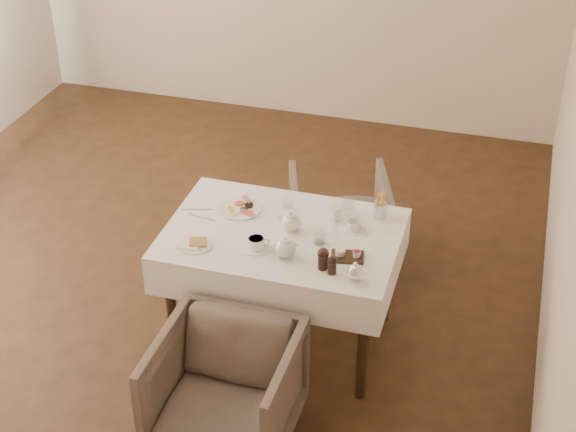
# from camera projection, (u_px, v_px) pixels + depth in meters

# --- Properties ---
(table) EXTENTS (1.28, 0.88, 0.75)m
(table) POSITION_uv_depth(u_px,v_px,m) (282.00, 250.00, 4.88)
(table) COLOR black
(table) RESTS_ON ground
(armchair_near) EXTENTS (0.69, 0.71, 0.64)m
(armchair_near) POSITION_uv_depth(u_px,v_px,m) (225.00, 391.00, 4.40)
(armchair_near) COLOR brown
(armchair_near) RESTS_ON ground
(armchair_far) EXTENTS (0.81, 0.82, 0.59)m
(armchair_far) POSITION_uv_depth(u_px,v_px,m) (339.00, 218.00, 5.79)
(armchair_far) COLOR brown
(armchair_far) RESTS_ON ground
(breakfast_plate) EXTENTS (0.25, 0.25, 0.03)m
(breakfast_plate) POSITION_uv_depth(u_px,v_px,m) (239.00, 208.00, 5.01)
(breakfast_plate) COLOR white
(breakfast_plate) RESTS_ON table
(side_plate) EXTENTS (0.18, 0.18, 0.02)m
(side_plate) POSITION_uv_depth(u_px,v_px,m) (194.00, 244.00, 4.70)
(side_plate) COLOR white
(side_plate) RESTS_ON table
(teapot_centre) EXTENTS (0.18, 0.16, 0.12)m
(teapot_centre) POSITION_uv_depth(u_px,v_px,m) (291.00, 221.00, 4.80)
(teapot_centre) COLOR white
(teapot_centre) RESTS_ON table
(teapot_front) EXTENTS (0.19, 0.17, 0.12)m
(teapot_front) POSITION_uv_depth(u_px,v_px,m) (285.00, 247.00, 4.59)
(teapot_front) COLOR white
(teapot_front) RESTS_ON table
(creamer) EXTENTS (0.09, 0.09, 0.08)m
(creamer) POSITION_uv_depth(u_px,v_px,m) (336.00, 212.00, 4.91)
(creamer) COLOR white
(creamer) RESTS_ON table
(teacup_near) EXTENTS (0.14, 0.14, 0.07)m
(teacup_near) POSITION_uv_depth(u_px,v_px,m) (256.00, 244.00, 4.66)
(teacup_near) COLOR white
(teacup_near) RESTS_ON table
(teacup_far) EXTENTS (0.12, 0.12, 0.06)m
(teacup_far) POSITION_uv_depth(u_px,v_px,m) (354.00, 226.00, 4.82)
(teacup_far) COLOR white
(teacup_far) RESTS_ON table
(glass_left) EXTENTS (0.07, 0.07, 0.09)m
(glass_left) POSITION_uv_depth(u_px,v_px,m) (287.00, 200.00, 5.01)
(glass_left) COLOR silver
(glass_left) RESTS_ON table
(glass_mid) EXTENTS (0.07, 0.07, 0.09)m
(glass_mid) POSITION_uv_depth(u_px,v_px,m) (320.00, 236.00, 4.70)
(glass_mid) COLOR silver
(glass_mid) RESTS_ON table
(glass_right) EXTENTS (0.08, 0.08, 0.09)m
(glass_right) POSITION_uv_depth(u_px,v_px,m) (349.00, 206.00, 4.96)
(glass_right) COLOR silver
(glass_right) RESTS_ON table
(condiment_board) EXTENTS (0.19, 0.14, 0.04)m
(condiment_board) POSITION_uv_depth(u_px,v_px,m) (347.00, 256.00, 4.60)
(condiment_board) COLOR black
(condiment_board) RESTS_ON table
(pepper_mill_left) EXTENTS (0.08, 0.08, 0.13)m
(pepper_mill_left) POSITION_uv_depth(u_px,v_px,m) (323.00, 259.00, 4.50)
(pepper_mill_left) COLOR black
(pepper_mill_left) RESTS_ON table
(pepper_mill_right) EXTENTS (0.06, 0.06, 0.10)m
(pepper_mill_right) POSITION_uv_depth(u_px,v_px,m) (332.00, 265.00, 4.47)
(pepper_mill_right) COLOR black
(pepper_mill_right) RESTS_ON table
(silver_pot) EXTENTS (0.11, 0.09, 0.11)m
(silver_pot) POSITION_uv_depth(u_px,v_px,m) (355.00, 271.00, 4.42)
(silver_pot) COLOR white
(silver_pot) RESTS_ON table
(fries_cup) EXTENTS (0.08, 0.08, 0.16)m
(fries_cup) POSITION_uv_depth(u_px,v_px,m) (380.00, 206.00, 4.91)
(fries_cup) COLOR silver
(fries_cup) RESTS_ON table
(cutlery_fork) EXTENTS (0.18, 0.07, 0.00)m
(cutlery_fork) POSITION_uv_depth(u_px,v_px,m) (197.00, 210.00, 5.01)
(cutlery_fork) COLOR silver
(cutlery_fork) RESTS_ON table
(cutlery_knife) EXTENTS (0.18, 0.04, 0.00)m
(cutlery_knife) POSITION_uv_depth(u_px,v_px,m) (202.00, 217.00, 4.94)
(cutlery_knife) COLOR silver
(cutlery_knife) RESTS_ON table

